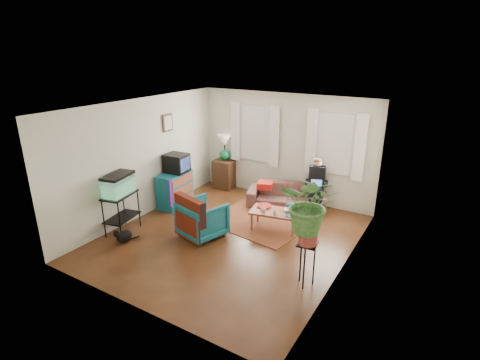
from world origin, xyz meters
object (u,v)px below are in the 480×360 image
Objects in this scene: plant_stand at (306,264)px; dresser at (175,189)px; side_table at (225,174)px; sofa at (287,192)px; aquarium_stand at (122,213)px; armchair at (202,217)px; coffee_table at (275,220)px.

dresser is at bearing 160.18° from plant_stand.
sofa is at bearing -8.58° from side_table.
aquarium_stand is 3.89m from plant_stand.
armchair is 1.51m from coffee_table.
sofa is 3.77m from aquarium_stand.
armchair reaches higher than coffee_table.
sofa is 2.22× the size of aquarium_stand.
dresser is at bearing -168.81° from sofa.
aquarium_stand is at bearing -96.10° from side_table.
armchair is at bearing -65.87° from side_table.
plant_stand is at bearing -79.42° from sofa.
aquarium_stand reaches higher than side_table.
plant_stand reaches higher than coffee_table.
armchair reaches higher than plant_stand.
dresser reaches higher than side_table.
side_table is at bearing -50.34° from armchair.
dresser reaches higher than armchair.
side_table is 3.30m from aquarium_stand.
sofa is at bearing 92.17° from coffee_table.
coffee_table is at bearing -2.74° from dresser.
aquarium_stand reaches higher than plant_stand.
side_table is 0.84× the size of dresser.
dresser is (-2.30, -1.35, 0.05)m from sofa.
armchair reaches higher than side_table.
armchair is at bearing -148.69° from coffee_table.
coffee_table is 1.33× the size of plant_stand.
side_table reaches higher than plant_stand.
coffee_table is at bearing -122.21° from armchair.
coffee_table is at bearing 21.45° from aquarium_stand.
coffee_table is (2.59, 0.10, -0.20)m from dresser.
coffee_table is 1.98m from plant_stand.
plant_stand is (3.53, -3.04, -0.01)m from side_table.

